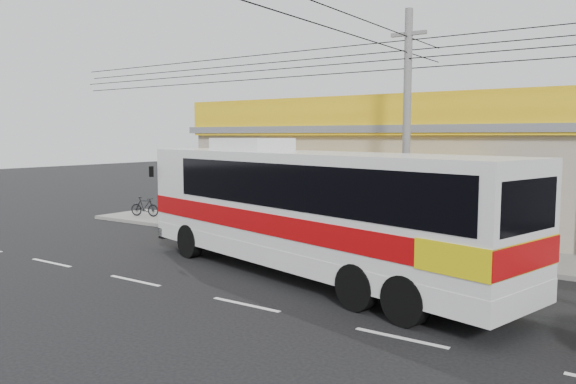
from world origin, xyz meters
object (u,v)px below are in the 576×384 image
motorbike_red (275,224)px  motorbike_dark (145,207)px  utility_pole (408,53)px  coach_bus (313,204)px

motorbike_red → motorbike_dark: motorbike_red is taller
utility_pole → coach_bus: bearing=-98.9°
motorbike_red → motorbike_dark: 8.58m
coach_bus → motorbike_red: bearing=151.4°
motorbike_dark → utility_pole: size_ratio=0.05×
motorbike_red → utility_pole: (5.08, 0.70, 6.21)m
coach_bus → motorbike_red: coach_bus is taller
motorbike_red → utility_pole: bearing=-81.6°
coach_bus → motorbike_dark: size_ratio=8.43×
motorbike_dark → utility_pole: (13.60, -0.27, 6.26)m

